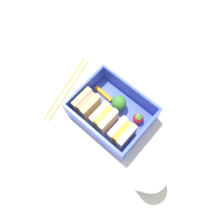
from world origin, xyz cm
name	(u,v)px	position (x,y,z in cm)	size (l,w,h in cm)	color
ground_plane	(112,117)	(0.00, 0.00, -1.00)	(120.00, 120.00, 2.00)	beige
bento_tray	(112,115)	(0.00, 0.00, 0.60)	(17.68, 13.97, 1.20)	blue
bento_rim	(112,111)	(0.00, 0.00, 3.62)	(17.68, 13.97, 4.84)	blue
sandwich_left	(122,133)	(-5.29, 2.74, 3.88)	(3.96, 5.48, 5.37)	beige
sandwich_center_left	(104,119)	(0.00, 2.74, 3.88)	(3.96, 5.48, 5.37)	beige
sandwich_center	(87,104)	(5.29, 2.74, 3.88)	(3.96, 5.48, 5.37)	tan
strawberry_far_left	(138,118)	(-5.64, -2.84, 2.62)	(2.59, 2.59, 3.19)	red
broccoli_floret	(120,104)	(-0.34, -2.45, 3.89)	(3.52, 3.52, 4.52)	#81C45E
carrot_stick_far_left	(104,94)	(4.98, -2.60, 1.75)	(1.10, 1.10, 5.29)	orange
chopstick_pair	(67,87)	(13.86, 1.75, 0.35)	(6.75, 19.71, 0.70)	tan
drinking_glass	(147,177)	(-15.12, 6.43, 4.06)	(6.54, 6.54, 8.12)	silver
folded_napkin	(147,61)	(3.26, -18.41, 0.20)	(14.11, 11.91, 0.40)	silver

